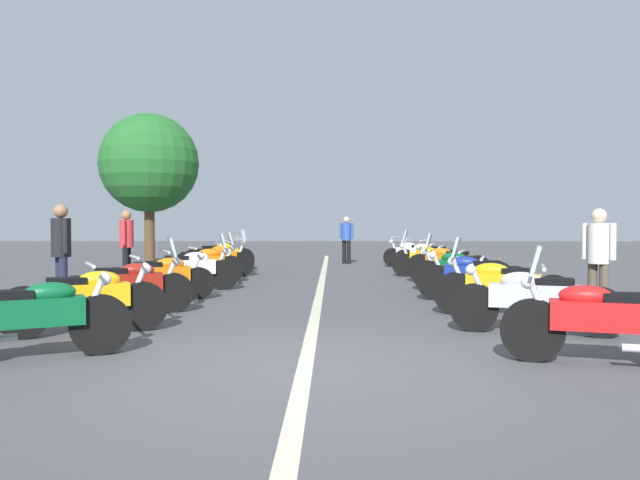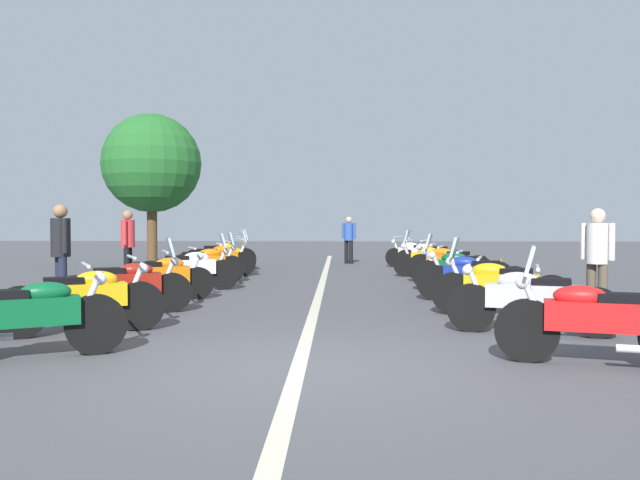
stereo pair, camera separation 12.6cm
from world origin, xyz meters
name	(u,v)px [view 2 (the right image)]	position (x,y,z in m)	size (l,w,h in m)	color
ground_plane	(298,369)	(0.00, 0.00, 0.00)	(80.00, 80.00, 0.00)	#4C4C51
lane_centre_stripe	(320,291)	(7.02, 0.00, 0.00)	(27.04, 0.16, 0.01)	beige
motorcycle_left_row_0	(29,316)	(0.35, 2.87, 0.46)	(1.09, 1.87, 1.01)	black
motorcycle_left_row_1	(84,299)	(1.88, 2.91, 0.46)	(1.09, 1.95, 1.01)	black
motorcycle_left_row_2	(126,285)	(3.64, 2.95, 0.47)	(0.99, 2.00, 1.21)	black
motorcycle_left_row_3	(161,277)	(5.36, 2.89, 0.45)	(1.01, 1.88, 0.98)	black
motorcycle_left_row_4	(189,268)	(7.06, 2.77, 0.47)	(0.92, 2.10, 1.21)	black
motorcycle_left_row_5	(204,263)	(8.76, 2.82, 0.47)	(0.94, 1.95, 1.21)	black
motorcycle_left_row_6	(217,259)	(10.35, 2.83, 0.47)	(1.12, 2.03, 1.22)	black
motorcycle_left_row_7	(222,255)	(12.12, 3.02, 0.48)	(1.18, 1.97, 1.23)	black
motorcycle_right_row_0	(596,320)	(0.23, -3.00, 0.47)	(0.87, 1.99, 1.22)	black
motorcycle_right_row_1	(531,299)	(2.02, -2.89, 0.46)	(0.90, 2.14, 1.00)	black
motorcycle_right_row_2	(499,286)	(3.57, -2.87, 0.47)	(0.92, 2.07, 1.22)	black
motorcycle_right_row_3	(473,276)	(5.41, -2.85, 0.46)	(0.87, 2.04, 1.01)	black
motorcycle_right_row_4	(461,269)	(7.12, -2.96, 0.47)	(0.87, 2.04, 1.21)	black
motorcycle_right_row_5	(448,263)	(8.83, -2.98, 0.47)	(1.08, 1.89, 1.02)	black
motorcycle_right_row_6	(433,260)	(10.40, -2.86, 0.45)	(0.96, 2.07, 0.99)	black
motorcycle_right_row_7	(430,256)	(12.02, -2.99, 0.47)	(0.89, 2.00, 1.22)	black
motorcycle_right_row_8	(415,254)	(13.84, -2.79, 0.45)	(1.11, 1.85, 0.98)	black
traffic_cone_0	(501,270)	(9.02, -4.27, 0.29)	(0.36, 0.36, 0.61)	orange
bystander_0	(597,254)	(3.49, -4.32, 0.97)	(0.42, 0.38, 1.66)	brown
bystander_1	(128,240)	(8.53, 4.57, 1.01)	(0.53, 0.32, 1.73)	black
bystander_2	(349,236)	(15.67, -0.73, 0.95)	(0.32, 0.47, 1.62)	black
bystander_4	(61,247)	(4.33, 4.30, 1.03)	(0.42, 0.38, 1.75)	#1E2338
roadside_tree_0	(152,164)	(13.90, 5.59, 3.30)	(3.14, 3.14, 4.88)	brown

